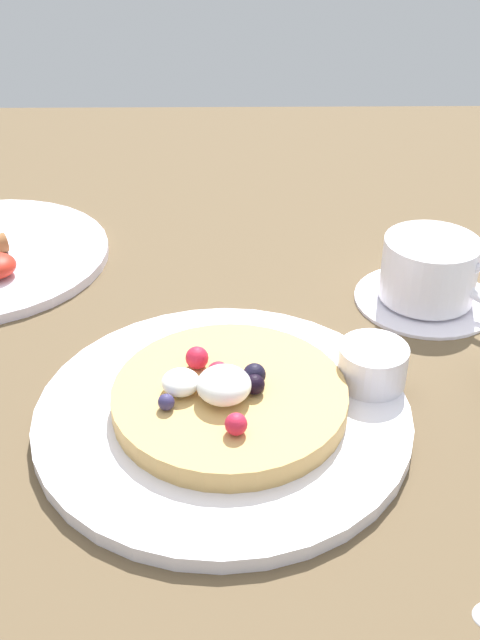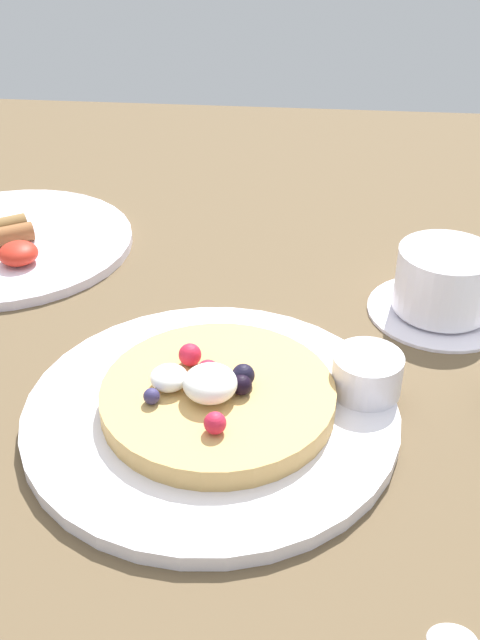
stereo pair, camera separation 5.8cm
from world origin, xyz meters
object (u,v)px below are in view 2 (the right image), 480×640
object	(u,v)px
syrup_ramekin	(367,373)
coffee_cup	(446,279)
breakfast_plate	(8,243)
pancake_plate	(211,413)
coffee_saucer	(439,310)

from	to	relation	value
syrup_ramekin	coffee_cup	world-z (taller)	coffee_cup
syrup_ramekin	breakfast_plate	xyz separation A→B (cm)	(-37.09, 22.66, -2.40)
pancake_plate	coffee_cup	bearing A→B (deg)	41.51
coffee_cup	syrup_ramekin	bearing A→B (deg)	-118.65
pancake_plate	syrup_ramekin	world-z (taller)	syrup_ramekin
pancake_plate	syrup_ramekin	xyz separation A→B (cm)	(11.62, 3.12, 2.29)
coffee_cup	pancake_plate	bearing A→B (deg)	-138.49
syrup_ramekin	coffee_cup	xyz separation A→B (cm)	(7.58, 13.87, 0.75)
syrup_ramekin	coffee_saucer	xyz separation A→B (cm)	(7.47, 13.96, -2.59)
breakfast_plate	coffee_cup	size ratio (longest dim) A/B	2.53
pancake_plate	coffee_cup	xyz separation A→B (cm)	(19.20, 17.00, 3.04)
pancake_plate	breakfast_plate	xyz separation A→B (cm)	(-25.47, 25.78, -0.10)
breakfast_plate	coffee_saucer	distance (cm)	45.40
coffee_saucer	coffee_cup	distance (cm)	3.34
coffee_saucer	coffee_cup	world-z (taller)	coffee_cup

